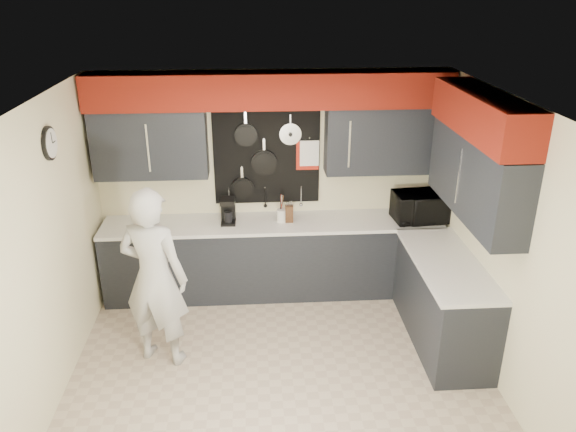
{
  "coord_description": "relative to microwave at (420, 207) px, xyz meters",
  "views": [
    {
      "loc": [
        -0.22,
        -4.47,
        3.51
      ],
      "look_at": [
        0.11,
        0.5,
        1.39
      ],
      "focal_mm": 35.0,
      "sensor_mm": 36.0,
      "label": 1
    }
  ],
  "objects": [
    {
      "name": "knife_block",
      "position": [
        -1.5,
        0.06,
        -0.07
      ],
      "size": [
        0.09,
        0.09,
        0.2
      ],
      "primitive_type": "cube",
      "rotation": [
        0.0,
        0.0,
        -0.02
      ],
      "color": "#391B12",
      "rests_on": "base_cabinets"
    },
    {
      "name": "utensil_crock",
      "position": [
        -1.59,
        0.07,
        -0.09
      ],
      "size": [
        0.11,
        0.11,
        0.15
      ],
      "primitive_type": "cylinder",
      "color": "silver",
      "rests_on": "base_cabinets"
    },
    {
      "name": "back_wall_assembly",
      "position": [
        -1.68,
        0.22,
        0.92
      ],
      "size": [
        4.0,
        0.36,
        2.6
      ],
      "color": "beige",
      "rests_on": "ground"
    },
    {
      "name": "ground",
      "position": [
        -1.69,
        -1.38,
        -1.09
      ],
      "size": [
        4.0,
        4.0,
        0.0
      ],
      "primitive_type": "plane",
      "color": "tan",
      "rests_on": "ground"
    },
    {
      "name": "right_wall_assembly",
      "position": [
        0.16,
        -1.12,
        0.86
      ],
      "size": [
        0.36,
        3.5,
        2.6
      ],
      "color": "beige",
      "rests_on": "ground"
    },
    {
      "name": "base_cabinets",
      "position": [
        -1.2,
        -0.25,
        -0.63
      ],
      "size": [
        3.95,
        2.2,
        0.92
      ],
      "color": "black",
      "rests_on": "ground"
    },
    {
      "name": "coffee_maker",
      "position": [
        -2.2,
        0.08,
        -0.01
      ],
      "size": [
        0.17,
        0.2,
        0.3
      ],
      "rotation": [
        0.0,
        0.0,
        -0.02
      ],
      "color": "black",
      "rests_on": "base_cabinets"
    },
    {
      "name": "microwave",
      "position": [
        0.0,
        0.0,
        0.0
      ],
      "size": [
        0.63,
        0.46,
        0.33
      ],
      "primitive_type": "imported",
      "rotation": [
        0.0,
        0.0,
        0.09
      ],
      "color": "black",
      "rests_on": "base_cabinets"
    },
    {
      "name": "person",
      "position": [
        -2.86,
        -1.15,
        -0.18
      ],
      "size": [
        0.77,
        0.62,
        1.81
      ],
      "primitive_type": "imported",
      "rotation": [
        0.0,
        0.0,
        2.81
      ],
      "color": "#AEAEAC",
      "rests_on": "ground"
    },
    {
      "name": "left_wall_assembly",
      "position": [
        -3.69,
        -1.36,
        0.25
      ],
      "size": [
        0.05,
        3.5,
        2.6
      ],
      "color": "beige",
      "rests_on": "ground"
    }
  ]
}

